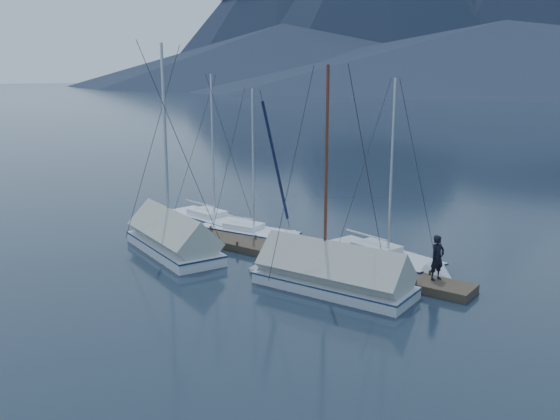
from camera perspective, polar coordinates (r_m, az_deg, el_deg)
The scene contains 9 objects.
ground at distance 26.04m, azimuth -2.62°, elevation -5.52°, with size 1000.00×1000.00×0.00m, color black.
dock at distance 27.51m, azimuth 0.00°, elevation -4.25°, with size 18.00×1.50×0.54m.
mooring_posts at distance 27.73m, azimuth -0.83°, elevation -3.59°, with size 15.12×1.52×0.35m.
sailboat_open_left at distance 33.01m, azimuth -5.79°, elevation -1.30°, with size 7.09×3.23×9.08m.
sailboat_open_mid at distance 30.45m, azimuth -1.85°, elevation -2.48°, with size 6.41×2.70×8.32m.
sailboat_open_right at distance 26.69m, azimuth 11.09°, elevation -4.94°, with size 6.99×3.57×8.90m.
sailboat_covered_near at distance 23.53m, azimuth 3.97°, elevation -6.35°, with size 7.40×3.17×9.53m.
sailboat_covered_far at distance 28.87m, azimuth -10.69°, elevation -2.81°, with size 7.84×4.72×10.57m.
person at distance 24.02m, azimuth 14.91°, elevation -4.45°, with size 0.66×0.43×1.80m, color black.
Camera 1 is at (15.56, -19.18, 8.23)m, focal length 38.00 mm.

